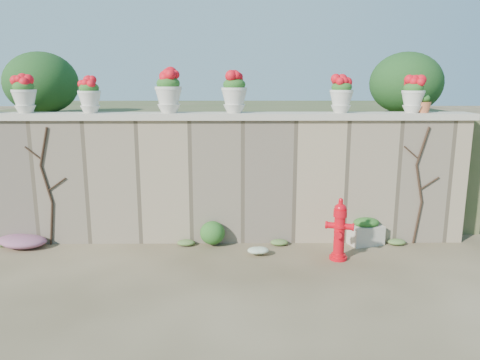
{
  "coord_description": "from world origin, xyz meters",
  "views": [
    {
      "loc": [
        0.3,
        -5.63,
        2.64
      ],
      "look_at": [
        0.37,
        1.4,
        1.1
      ],
      "focal_mm": 35.0,
      "sensor_mm": 36.0,
      "label": 1
    }
  ],
  "objects_px": {
    "urn_pot_0": "(24,94)",
    "fire_hydrant": "(339,229)",
    "planter_box": "(366,232)",
    "terracotta_pot": "(423,105)"
  },
  "relations": [
    {
      "from": "urn_pot_0",
      "to": "fire_hydrant",
      "type": "bearing_deg",
      "value": -10.53
    },
    {
      "from": "planter_box",
      "to": "urn_pot_0",
      "type": "xyz_separation_m",
      "value": [
        -5.4,
        0.25,
        2.18
      ]
    },
    {
      "from": "fire_hydrant",
      "to": "urn_pot_0",
      "type": "xyz_separation_m",
      "value": [
        -4.82,
        0.9,
        1.92
      ]
    },
    {
      "from": "terracotta_pot",
      "to": "urn_pot_0",
      "type": "bearing_deg",
      "value": 180.0
    },
    {
      "from": "planter_box",
      "to": "urn_pot_0",
      "type": "relative_size",
      "value": 1.03
    },
    {
      "from": "fire_hydrant",
      "to": "terracotta_pot",
      "type": "distance_m",
      "value": 2.45
    },
    {
      "from": "fire_hydrant",
      "to": "urn_pot_0",
      "type": "relative_size",
      "value": 1.59
    },
    {
      "from": "planter_box",
      "to": "terracotta_pot",
      "type": "xyz_separation_m",
      "value": [
        0.87,
        0.25,
        2.02
      ]
    },
    {
      "from": "urn_pot_0",
      "to": "terracotta_pot",
      "type": "distance_m",
      "value": 6.27
    },
    {
      "from": "planter_box",
      "to": "fire_hydrant",
      "type": "bearing_deg",
      "value": -149.05
    }
  ]
}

